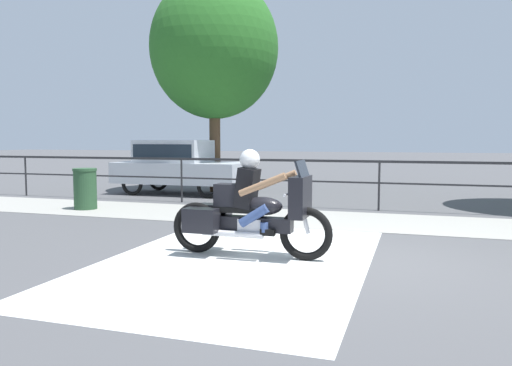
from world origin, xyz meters
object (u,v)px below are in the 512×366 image
Objects in this scene: motorcycle at (249,210)px; trash_bin at (85,189)px; parked_car at (178,164)px; tree_behind_car at (214,48)px.

trash_bin is at bearing 150.76° from motorcycle.
motorcycle reaches higher than trash_bin.
motorcycle is 8.47m from parked_car.
parked_car reaches higher than trash_bin.
motorcycle is 6.23m from trash_bin.
trash_bin is (-5.25, 3.35, -0.18)m from motorcycle.
parked_car is 3.79m from trash_bin.
parked_car reaches higher than motorcycle.
motorcycle is 0.36× the size of tree_behind_car.
tree_behind_car is (-3.87, 8.07, 3.83)m from motorcycle.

